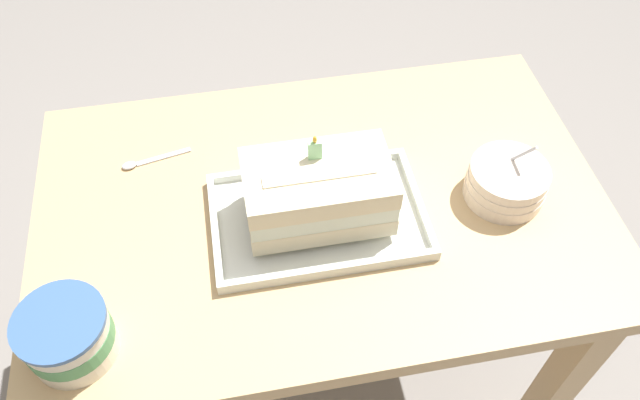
# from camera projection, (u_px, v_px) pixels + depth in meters

# --- Properties ---
(ground_plane) EXTENTS (8.00, 8.00, 0.00)m
(ground_plane) POSITION_uv_depth(u_px,v_px,m) (321.00, 366.00, 1.68)
(ground_plane) COLOR gray
(dining_table) EXTENTS (1.03, 0.67, 0.71)m
(dining_table) POSITION_uv_depth(u_px,v_px,m) (322.00, 239.00, 1.21)
(dining_table) COLOR tan
(dining_table) RESTS_ON ground_plane
(foil_tray) EXTENTS (0.37, 0.24, 0.02)m
(foil_tray) POSITION_uv_depth(u_px,v_px,m) (318.00, 218.00, 1.09)
(foil_tray) COLOR silver
(foil_tray) RESTS_ON dining_table
(birthday_cake) EXTENTS (0.24, 0.15, 0.16)m
(birthday_cake) POSITION_uv_depth(u_px,v_px,m) (318.00, 191.00, 1.03)
(birthday_cake) COLOR beige
(birthday_cake) RESTS_ON foil_tray
(bowl_stack) EXTENTS (0.14, 0.14, 0.12)m
(bowl_stack) POSITION_uv_depth(u_px,v_px,m) (506.00, 182.00, 1.11)
(bowl_stack) COLOR silver
(bowl_stack) RESTS_ON dining_table
(ice_cream_tub) EXTENTS (0.13, 0.13, 0.09)m
(ice_cream_tub) POSITION_uv_depth(u_px,v_px,m) (68.00, 335.00, 0.90)
(ice_cream_tub) COLOR silver
(ice_cream_tub) RESTS_ON dining_table
(serving_spoon_near_tray) EXTENTS (0.13, 0.04, 0.01)m
(serving_spoon_near_tray) POSITION_uv_depth(u_px,v_px,m) (143.00, 162.00, 1.18)
(serving_spoon_near_tray) COLOR silver
(serving_spoon_near_tray) RESTS_ON dining_table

